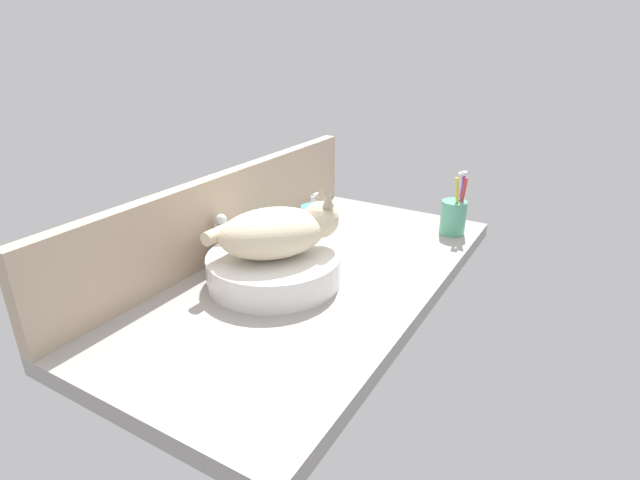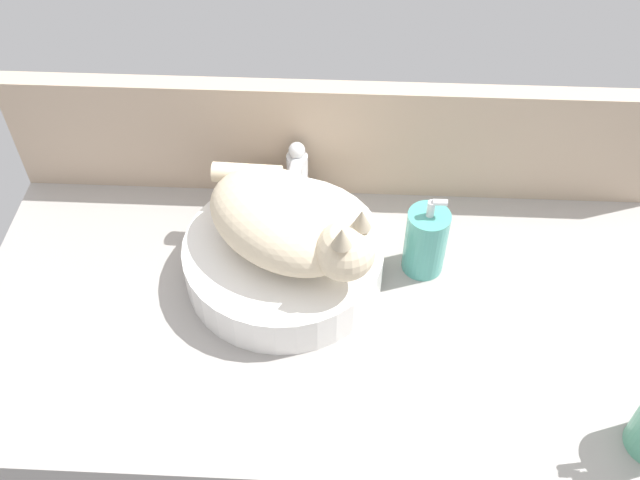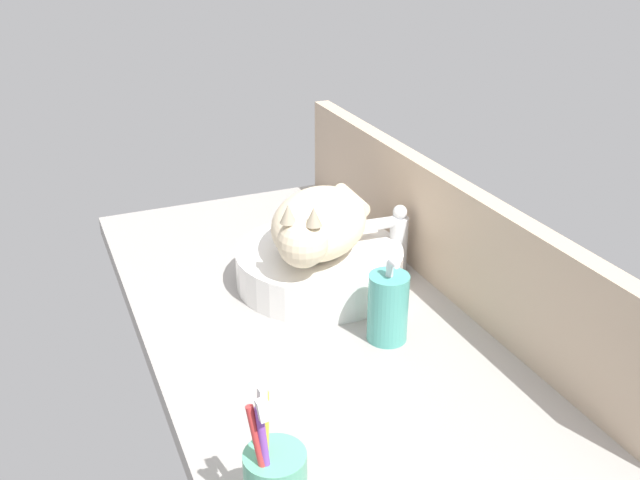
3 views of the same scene
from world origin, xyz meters
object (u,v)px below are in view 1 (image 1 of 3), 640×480
Objects in this scene: cat at (278,231)px; toothbrush_cup at (454,216)px; faucet at (226,239)px; sink_basin at (274,268)px; soap_dispenser at (313,226)px.

cat reaches higher than toothbrush_cup.
toothbrush_cup is (50.36, -42.51, -1.93)cm from faucet.
sink_basin is 2.31× the size of faucet.
soap_dispenser is at bearing 134.11° from toothbrush_cup.
faucet is (-0.12, 15.87, -5.40)cm from cat.
toothbrush_cup is (29.15, -30.07, -0.61)cm from soap_dispenser.
soap_dispenser reaches higher than faucet.
cat is 2.22× the size of faucet.
toothbrush_cup reaches higher than faucet.
cat is at bearing -33.31° from sink_basin.
soap_dispenser is (21.21, -12.44, -1.32)cm from faucet.
sink_basin is at bearing -93.89° from faucet.
sink_basin is 58.26cm from toothbrush_cup.
faucet is at bearing 149.61° from soap_dispenser.
soap_dispenser is 0.81× the size of toothbrush_cup.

